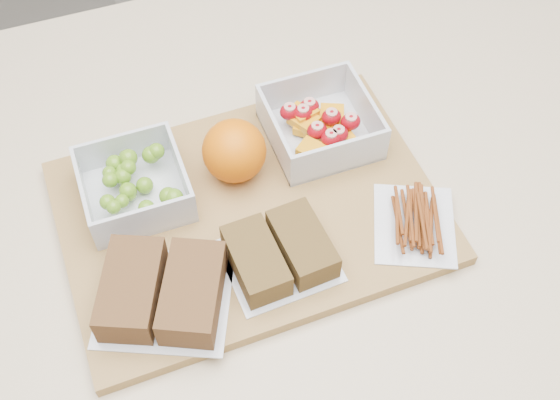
% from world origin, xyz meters
% --- Properties ---
extents(counter, '(1.20, 0.90, 0.90)m').
position_xyz_m(counter, '(0.00, 0.00, 0.45)').
color(counter, beige).
rests_on(counter, ground).
extents(cutting_board, '(0.42, 0.31, 0.02)m').
position_xyz_m(cutting_board, '(-0.02, 0.03, 0.91)').
color(cutting_board, '#9F7942').
rests_on(cutting_board, counter).
extents(grape_container, '(0.11, 0.11, 0.05)m').
position_xyz_m(grape_container, '(-0.13, 0.09, 0.94)').
color(grape_container, silver).
rests_on(grape_container, cutting_board).
extents(fruit_container, '(0.12, 0.12, 0.05)m').
position_xyz_m(fruit_container, '(0.10, 0.10, 0.94)').
color(fruit_container, silver).
rests_on(fruit_container, cutting_board).
extents(orange, '(0.07, 0.07, 0.07)m').
position_xyz_m(orange, '(-0.01, 0.08, 0.95)').
color(orange, orange).
rests_on(orange, cutting_board).
extents(sandwich_bag_left, '(0.17, 0.16, 0.04)m').
position_xyz_m(sandwich_bag_left, '(-0.14, -0.06, 0.94)').
color(sandwich_bag_left, silver).
rests_on(sandwich_bag_left, cutting_board).
extents(sandwich_bag_center, '(0.12, 0.11, 0.04)m').
position_xyz_m(sandwich_bag_center, '(-0.01, -0.05, 0.93)').
color(sandwich_bag_center, silver).
rests_on(sandwich_bag_center, cutting_board).
extents(pretzel_bag, '(0.13, 0.13, 0.02)m').
position_xyz_m(pretzel_bag, '(0.15, -0.06, 0.93)').
color(pretzel_bag, silver).
rests_on(pretzel_bag, cutting_board).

